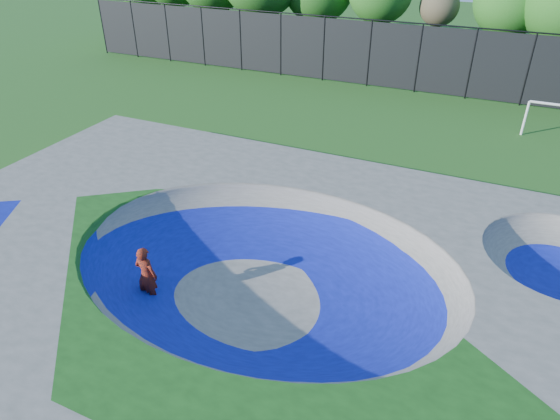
# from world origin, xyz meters

# --- Properties ---
(ground) EXTENTS (120.00, 120.00, 0.00)m
(ground) POSITION_xyz_m (0.00, 0.00, 0.00)
(ground) COLOR #1F5216
(ground) RESTS_ON ground
(skate_deck) EXTENTS (22.00, 14.00, 1.50)m
(skate_deck) POSITION_xyz_m (0.00, 0.00, 0.75)
(skate_deck) COLOR gray
(skate_deck) RESTS_ON ground
(skater) EXTENTS (0.67, 0.44, 1.81)m
(skater) POSITION_xyz_m (-2.90, -1.42, 0.91)
(skater) COLOR red
(skater) RESTS_ON ground
(skateboard) EXTENTS (0.80, 0.29, 0.05)m
(skateboard) POSITION_xyz_m (-2.90, -1.42, 0.03)
(skateboard) COLOR black
(skateboard) RESTS_ON ground
(soccer_goal) EXTENTS (2.68, 0.12, 1.76)m
(soccer_goal) POSITION_xyz_m (7.53, 16.31, 1.22)
(soccer_goal) COLOR white
(soccer_goal) RESTS_ON ground
(fence) EXTENTS (48.09, 0.09, 4.04)m
(fence) POSITION_xyz_m (0.00, 21.00, 2.10)
(fence) COLOR black
(fence) RESTS_ON ground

